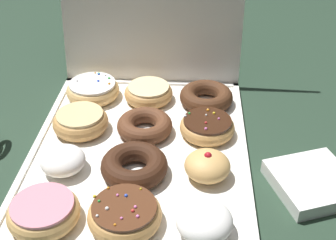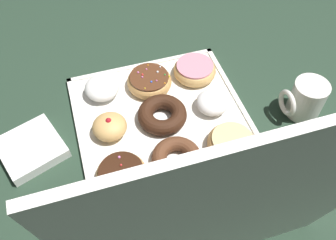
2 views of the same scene
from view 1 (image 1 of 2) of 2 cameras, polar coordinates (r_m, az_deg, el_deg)
ground_plane at (r=0.86m, az=-3.74°, el=-4.60°), size 3.00×3.00×0.00m
donut_box at (r=0.86m, az=-3.75°, el=-4.32°), size 0.42×0.54×0.01m
pink_frosted_donut_0 at (r=0.74m, az=-15.70°, el=-11.31°), size 0.11×0.11×0.04m
sprinkle_donut_1 at (r=0.71m, az=-5.96°, el=-11.93°), size 0.12×0.12×0.04m
powdered_filled_donut_2 at (r=0.70m, az=4.67°, el=-12.79°), size 0.09×0.09×0.05m
powdered_filled_donut_3 at (r=0.82m, az=-13.35°, el=-5.08°), size 0.08×0.08×0.04m
chocolate_cake_ring_donut_4 at (r=0.80m, az=-4.23°, el=-5.88°), size 0.12×0.12×0.04m
jelly_filled_donut_5 at (r=0.79m, az=5.08°, el=-5.87°), size 0.08×0.08×0.05m
glazed_ring_donut_6 at (r=0.92m, az=-11.18°, el=-0.17°), size 0.11×0.11×0.04m
chocolate_cake_ring_donut_7 at (r=0.90m, az=-3.01°, el=-0.73°), size 0.11×0.11×0.03m
sprinkle_donut_8 at (r=0.89m, az=5.06°, el=-0.84°), size 0.11×0.11×0.04m
sprinkle_donut_9 at (r=1.03m, az=-9.63°, el=3.88°), size 0.12×0.12×0.04m
glazed_ring_donut_10 at (r=1.00m, az=-2.48°, el=3.53°), size 0.11×0.11×0.04m
chocolate_cake_ring_donut_11 at (r=0.99m, az=4.94°, el=3.01°), size 0.12×0.12×0.04m
napkin_stack at (r=0.82m, az=18.13°, el=-7.62°), size 0.17×0.17×0.03m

